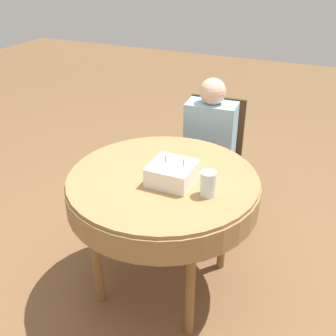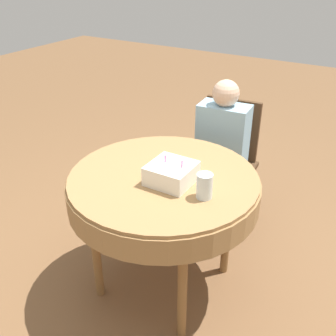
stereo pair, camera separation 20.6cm
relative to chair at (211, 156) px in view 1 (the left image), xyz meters
The scene contains 6 objects.
ground_plane 1.00m from the chair, 89.54° to the right, with size 12.00×12.00×0.00m, color brown.
dining_table 0.90m from the chair, 89.54° to the right, with size 1.05×1.05×0.78m.
chair is the anchor object (origin of this frame).
person 0.20m from the chair, 85.55° to the right, with size 0.36×0.31×1.10m.
birthday_cake 0.97m from the chair, 85.16° to the right, with size 0.22×0.22×0.14m.
drinking_glass 1.06m from the chair, 73.15° to the right, with size 0.08×0.08×0.13m.
Camera 1 is at (0.78, -1.65, 1.84)m, focal length 42.00 mm.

